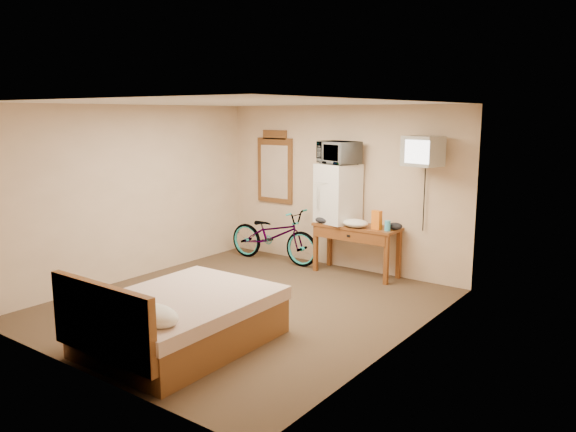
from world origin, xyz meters
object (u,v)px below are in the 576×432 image
(desk, at_px, (355,234))
(mini_fridge, at_px, (338,193))
(bed, at_px, (176,319))
(crt_television, at_px, (423,151))
(wall_mirror, at_px, (275,168))
(bicycle, at_px, (274,235))
(blue_cup, at_px, (388,226))
(microwave, at_px, (339,153))

(desk, height_order, mini_fridge, mini_fridge)
(bed, bearing_deg, mini_fridge, 93.05)
(mini_fridge, distance_m, crt_television, 1.50)
(desk, height_order, wall_mirror, wall_mirror)
(mini_fridge, height_order, bed, mini_fridge)
(mini_fridge, bearing_deg, bicycle, -171.87)
(bicycle, bearing_deg, wall_mirror, 31.92)
(mini_fridge, distance_m, bicycle, 1.35)
(blue_cup, distance_m, bed, 3.44)
(mini_fridge, distance_m, microwave, 0.61)
(blue_cup, height_order, bicycle, blue_cup)
(wall_mirror, bearing_deg, mini_fridge, -8.87)
(blue_cup, height_order, crt_television, crt_television)
(mini_fridge, relative_size, wall_mirror, 0.74)
(blue_cup, relative_size, bicycle, 0.09)
(desk, distance_m, blue_cup, 0.58)
(microwave, bearing_deg, crt_television, 18.52)
(mini_fridge, relative_size, crt_television, 1.45)
(microwave, height_order, wall_mirror, wall_mirror)
(desk, bearing_deg, microwave, 170.39)
(bicycle, bearing_deg, blue_cup, -91.42)
(mini_fridge, height_order, crt_television, crt_television)
(blue_cup, height_order, wall_mirror, wall_mirror)
(mini_fridge, height_order, blue_cup, mini_fridge)
(desk, bearing_deg, bed, -92.78)
(desk, distance_m, microwave, 1.23)
(microwave, distance_m, blue_cup, 1.33)
(wall_mirror, bearing_deg, bicycle, -55.40)
(crt_television, bearing_deg, desk, -178.83)
(bed, bearing_deg, crt_television, 71.25)
(mini_fridge, bearing_deg, blue_cup, -7.30)
(desk, height_order, crt_television, crt_television)
(blue_cup, bearing_deg, microwave, 172.69)
(bed, bearing_deg, wall_mirror, 112.92)
(mini_fridge, height_order, microwave, microwave)
(desk, bearing_deg, blue_cup, -5.82)
(mini_fridge, distance_m, bed, 3.56)
(blue_cup, xyz_separation_m, bed, (-0.71, -3.33, -0.53))
(desk, height_order, microwave, microwave)
(mini_fridge, relative_size, bicycle, 0.53)
(mini_fridge, height_order, bicycle, mini_fridge)
(crt_television, xyz_separation_m, wall_mirror, (-2.70, 0.25, -0.39))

